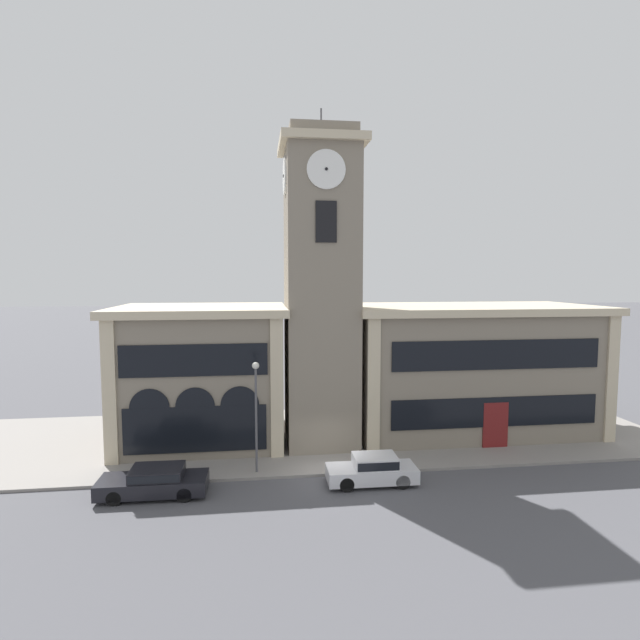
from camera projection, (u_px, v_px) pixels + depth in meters
ground_plane at (333, 476)px, 25.11m from camera, size 300.00×300.00×0.00m
sidewalk_kerb at (318, 436)px, 31.20m from camera, size 43.00×12.34×0.15m
clock_tower at (321, 291)px, 28.98m from camera, size 4.77×4.77×19.49m
town_hall_left_wing at (202, 374)px, 30.26m from camera, size 10.12×8.33×8.25m
town_hall_right_wing at (469, 368)px, 32.43m from camera, size 15.87×8.33×8.19m
parked_car_near at (155, 481)px, 22.85m from camera, size 4.89×1.93×1.33m
parked_car_mid at (373, 469)px, 24.15m from camera, size 4.35×1.77×1.40m
street_lamp at (256, 400)px, 24.99m from camera, size 0.36×0.36×5.64m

